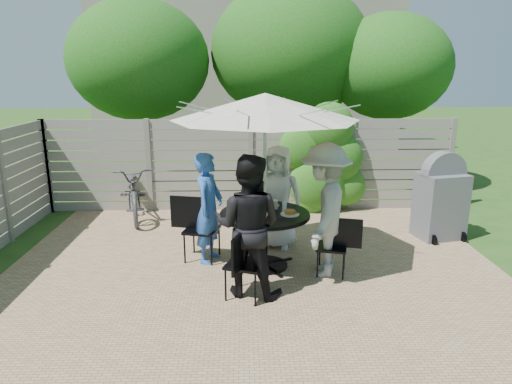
{
  "coord_description": "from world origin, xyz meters",
  "views": [
    {
      "loc": [
        -0.14,
        -5.86,
        2.73
      ],
      "look_at": [
        0.04,
        0.41,
        1.07
      ],
      "focal_mm": 32.0,
      "sensor_mm": 36.0,
      "label": 1
    }
  ],
  "objects_px": {
    "chair_right": "(332,258)",
    "glass_back": "(262,202)",
    "plate_right": "(290,213)",
    "bbq_grill": "(441,200)",
    "plate_back": "(271,204)",
    "person_front": "(248,226)",
    "chair_back": "(279,227)",
    "coffee_cup": "(275,205)",
    "plate_front": "(258,219)",
    "chair_left": "(201,241)",
    "person_left": "(209,209)",
    "person_right": "(324,211)",
    "bicycle": "(134,191)",
    "plate_left": "(240,209)",
    "syrup_jug": "(261,206)",
    "person_back": "(277,197)",
    "umbrella": "(265,107)",
    "glass_left": "(245,209)",
    "glass_right": "(284,207)",
    "patio_table": "(265,229)",
    "glass_front": "(267,214)",
    "chair_front": "(245,278)"
  },
  "relations": [
    {
      "from": "chair_back",
      "to": "plate_front",
      "type": "distance_m",
      "value": 1.44
    },
    {
      "from": "patio_table",
      "to": "plate_right",
      "type": "bearing_deg",
      "value": -16.75
    },
    {
      "from": "chair_back",
      "to": "glass_back",
      "type": "distance_m",
      "value": 0.94
    },
    {
      "from": "plate_right",
      "to": "bbq_grill",
      "type": "distance_m",
      "value": 2.91
    },
    {
      "from": "plate_left",
      "to": "glass_back",
      "type": "height_order",
      "value": "glass_back"
    },
    {
      "from": "coffee_cup",
      "to": "glass_right",
      "type": "bearing_deg",
      "value": -52.55
    },
    {
      "from": "chair_back",
      "to": "glass_left",
      "type": "relative_size",
      "value": 6.66
    },
    {
      "from": "umbrella",
      "to": "bbq_grill",
      "type": "bearing_deg",
      "value": 20.43
    },
    {
      "from": "person_right",
      "to": "plate_back",
      "type": "bearing_deg",
      "value": -113.45
    },
    {
      "from": "person_back",
      "to": "person_left",
      "type": "bearing_deg",
      "value": -135.0
    },
    {
      "from": "syrup_jug",
      "to": "coffee_cup",
      "type": "relative_size",
      "value": 1.33
    },
    {
      "from": "chair_back",
      "to": "glass_right",
      "type": "relative_size",
      "value": 6.66
    },
    {
      "from": "glass_front",
      "to": "plate_front",
      "type": "bearing_deg",
      "value": -153.01
    },
    {
      "from": "umbrella",
      "to": "bicycle",
      "type": "bearing_deg",
      "value": 134.97
    },
    {
      "from": "chair_right",
      "to": "glass_back",
      "type": "relative_size",
      "value": 5.91
    },
    {
      "from": "person_front",
      "to": "chair_right",
      "type": "height_order",
      "value": "person_front"
    },
    {
      "from": "person_back",
      "to": "bbq_grill",
      "type": "relative_size",
      "value": 1.11
    },
    {
      "from": "person_right",
      "to": "bicycle",
      "type": "bearing_deg",
      "value": -112.81
    },
    {
      "from": "chair_right",
      "to": "syrup_jug",
      "type": "bearing_deg",
      "value": -5.09
    },
    {
      "from": "plate_back",
      "to": "person_front",
      "type": "bearing_deg",
      "value": -106.75
    },
    {
      "from": "chair_back",
      "to": "coffee_cup",
      "type": "relative_size",
      "value": 7.77
    },
    {
      "from": "person_front",
      "to": "bicycle",
      "type": "distance_m",
      "value": 3.86
    },
    {
      "from": "chair_left",
      "to": "glass_left",
      "type": "xyz_separation_m",
      "value": [
        0.65,
        -0.3,
        0.6
      ]
    },
    {
      "from": "plate_left",
      "to": "syrup_jug",
      "type": "bearing_deg",
      "value": -7.29
    },
    {
      "from": "person_left",
      "to": "glass_front",
      "type": "height_order",
      "value": "person_left"
    },
    {
      "from": "umbrella",
      "to": "bicycle",
      "type": "distance_m",
      "value": 3.81
    },
    {
      "from": "chair_front",
      "to": "person_left",
      "type": "bearing_deg",
      "value": 44.04
    },
    {
      "from": "chair_back",
      "to": "syrup_jug",
      "type": "relative_size",
      "value": 5.83
    },
    {
      "from": "plate_right",
      "to": "plate_left",
      "type": "bearing_deg",
      "value": 163.25
    },
    {
      "from": "person_back",
      "to": "plate_left",
      "type": "bearing_deg",
      "value": -113.45
    },
    {
      "from": "person_back",
      "to": "plate_left",
      "type": "xyz_separation_m",
      "value": [
        -0.58,
        -0.69,
        0.03
      ]
    },
    {
      "from": "chair_left",
      "to": "patio_table",
      "type": "bearing_deg",
      "value": -3.67
    },
    {
      "from": "umbrella",
      "to": "person_right",
      "type": "bearing_deg",
      "value": -16.75
    },
    {
      "from": "glass_back",
      "to": "syrup_jug",
      "type": "bearing_deg",
      "value": -94.67
    },
    {
      "from": "person_back",
      "to": "glass_right",
      "type": "bearing_deg",
      "value": -70.3
    },
    {
      "from": "umbrella",
      "to": "syrup_jug",
      "type": "distance_m",
      "value": 1.38
    },
    {
      "from": "plate_left",
      "to": "bbq_grill",
      "type": "relative_size",
      "value": 0.18
    },
    {
      "from": "chair_back",
      "to": "glass_front",
      "type": "relative_size",
      "value": 6.66
    },
    {
      "from": "glass_back",
      "to": "chair_back",
      "type": "bearing_deg",
      "value": 64.83
    },
    {
      "from": "plate_left",
      "to": "bicycle",
      "type": "xyz_separation_m",
      "value": [
        -2.04,
        2.29,
        -0.32
      ]
    },
    {
      "from": "chair_left",
      "to": "coffee_cup",
      "type": "relative_size",
      "value": 8.13
    },
    {
      "from": "patio_table",
      "to": "syrup_jug",
      "type": "xyz_separation_m",
      "value": [
        -0.04,
        0.07,
        0.33
      ]
    },
    {
      "from": "chair_right",
      "to": "plate_left",
      "type": "xyz_separation_m",
      "value": [
        -1.27,
        0.38,
        0.6
      ]
    },
    {
      "from": "chair_left",
      "to": "bbq_grill",
      "type": "distance_m",
      "value": 4.01
    },
    {
      "from": "patio_table",
      "to": "glass_left",
      "type": "height_order",
      "value": "glass_left"
    },
    {
      "from": "chair_back",
      "to": "plate_back",
      "type": "bearing_deg",
      "value": -1.52
    },
    {
      "from": "chair_left",
      "to": "bicycle",
      "type": "height_order",
      "value": "bicycle"
    },
    {
      "from": "chair_left",
      "to": "person_left",
      "type": "xyz_separation_m",
      "value": [
        0.13,
        -0.04,
        0.52
      ]
    },
    {
      "from": "patio_table",
      "to": "glass_back",
      "type": "height_order",
      "value": "glass_back"
    },
    {
      "from": "chair_left",
      "to": "person_left",
      "type": "height_order",
      "value": "person_left"
    }
  ]
}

